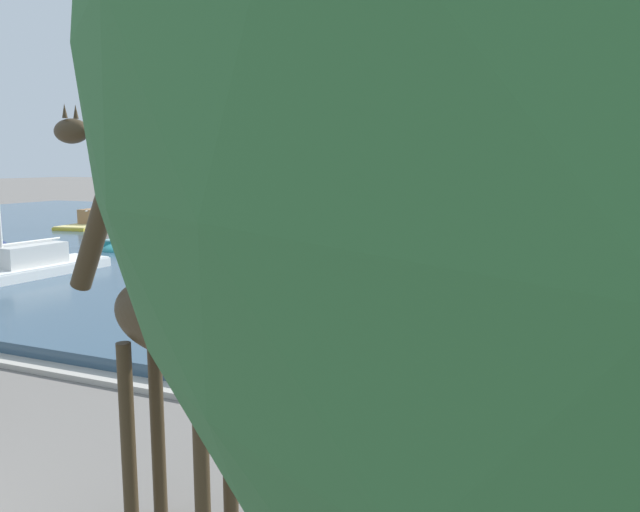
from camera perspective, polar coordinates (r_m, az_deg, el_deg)
harbor_water at (r=31.25m, az=9.15°, el=0.72°), size 91.56×40.93×0.40m
quay_edge_coping at (r=12.75m, az=-14.95°, el=-11.77°), size 91.56×0.50×0.12m
giraffe_statue at (r=7.24m, az=-14.32°, el=-6.12°), size 2.94×1.01×5.16m
sailboat_teal at (r=32.75m, az=-15.58°, el=1.52°), size 3.64×7.78×8.84m
sailboat_yellow at (r=43.40m, az=-18.81°, el=2.95°), size 3.27×9.30×7.08m
sailboat_black at (r=48.85m, az=-0.16°, el=3.87°), size 4.12×8.16×9.14m
sailboat_white at (r=24.05m, az=-27.37°, el=-1.72°), size 2.51×8.04×6.14m
mooring_bollard at (r=10.55m, az=4.38°, el=-14.81°), size 0.24×0.24×0.50m
townhouse_narrow_midrow at (r=58.71m, az=-3.30°, el=9.91°), size 5.42×5.42×11.51m
townhouse_corner_house at (r=58.04m, az=8.66°, el=10.87°), size 8.98×5.31×13.58m
townhouse_end_terrace at (r=54.56m, az=21.32°, el=7.87°), size 5.78×5.50×8.51m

